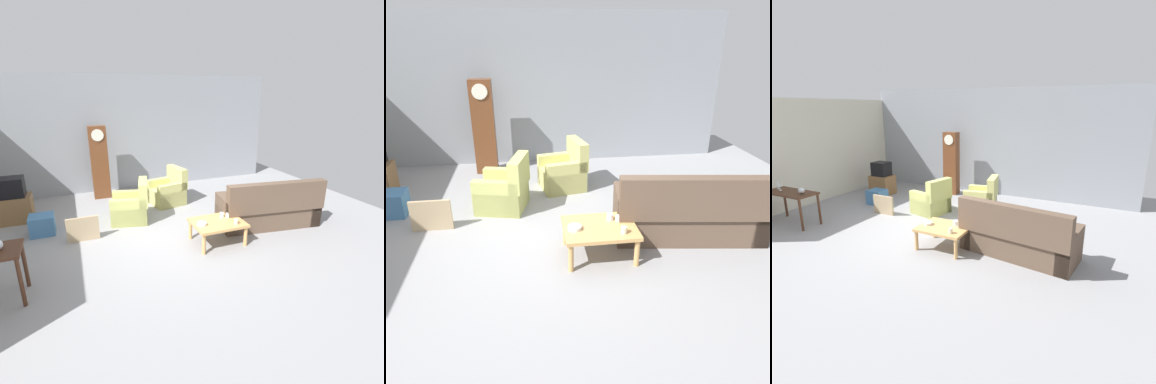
{
  "view_description": "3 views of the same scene",
  "coord_description": "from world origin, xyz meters",
  "views": [
    {
      "loc": [
        -1.75,
        -5.23,
        2.77
      ],
      "look_at": [
        0.57,
        0.52,
        0.69
      ],
      "focal_mm": 28.35,
      "sensor_mm": 36.0,
      "label": 1
    },
    {
      "loc": [
        -0.23,
        -4.76,
        2.79
      ],
      "look_at": [
        0.48,
        0.2,
        0.61
      ],
      "focal_mm": 34.76,
      "sensor_mm": 36.0,
      "label": 2
    },
    {
      "loc": [
        3.48,
        -5.4,
        2.66
      ],
      "look_at": [
        0.62,
        0.38,
        0.89
      ],
      "focal_mm": 29.09,
      "sensor_mm": 36.0,
      "label": 3
    }
  ],
  "objects": [
    {
      "name": "tv_crt",
      "position": [
        -3.03,
        1.98,
        0.8
      ],
      "size": [
        0.48,
        0.44,
        0.42
      ],
      "primitive_type": "cube",
      "color": "black",
      "rests_on": "tv_stand_cabinet"
    },
    {
      "name": "ground_plane",
      "position": [
        0.0,
        0.0,
        0.0
      ],
      "size": [
        10.4,
        10.4,
        0.0
      ],
      "primitive_type": "plane",
      "color": "gray"
    },
    {
      "name": "armchair_olive_near",
      "position": [
        -0.64,
        1.09,
        0.31
      ],
      "size": [
        0.95,
        0.92,
        0.92
      ],
      "color": "#B7BC66",
      "rests_on": "ground_plane"
    },
    {
      "name": "storage_box_blue",
      "position": [
        -2.46,
        1.08,
        0.2
      ],
      "size": [
        0.46,
        0.43,
        0.4
      ],
      "primitive_type": "cube",
      "color": "teal",
      "rests_on": "ground_plane"
    },
    {
      "name": "couch_floral",
      "position": [
        2.03,
        -0.25,
        0.36
      ],
      "size": [
        2.2,
        1.16,
        1.04
      ],
      "color": "brown",
      "rests_on": "ground_plane"
    },
    {
      "name": "cup_cream_tall",
      "position": [
        0.92,
        -0.78,
        0.48
      ],
      "size": [
        0.08,
        0.08,
        0.09
      ],
      "primitive_type": "cylinder",
      "color": "beige",
      "rests_on": "coffee_table_wood"
    },
    {
      "name": "bowl_white_stacked",
      "position": [
        0.32,
        -0.6,
        0.46
      ],
      "size": [
        0.18,
        0.18,
        0.05
      ],
      "primitive_type": "cylinder",
      "color": "white",
      "rests_on": "coffee_table_wood"
    },
    {
      "name": "tv_stand_cabinet",
      "position": [
        -3.03,
        1.98,
        0.29
      ],
      "size": [
        0.68,
        0.52,
        0.59
      ],
      "primitive_type": "cube",
      "color": "brown",
      "rests_on": "ground_plane"
    },
    {
      "name": "coffee_table_wood",
      "position": [
        0.66,
        -0.56,
        0.37
      ],
      "size": [
        0.96,
        0.76,
        0.43
      ],
      "color": "tan",
      "rests_on": "ground_plane"
    },
    {
      "name": "grandfather_clock",
      "position": [
        -1.08,
        2.95,
        0.97
      ],
      "size": [
        0.44,
        0.3,
        1.92
      ],
      "color": "brown",
      "rests_on": "ground_plane"
    },
    {
      "name": "cup_blue_rimmed",
      "position": [
        0.83,
        -0.4,
        0.48
      ],
      "size": [
        0.09,
        0.09,
        0.09
      ],
      "primitive_type": "cylinder",
      "color": "silver",
      "rests_on": "coffee_table_wood"
    },
    {
      "name": "cup_white_porcelain",
      "position": [
        0.94,
        -0.43,
        0.47
      ],
      "size": [
        0.08,
        0.08,
        0.07
      ],
      "primitive_type": "cylinder",
      "color": "white",
      "rests_on": "coffee_table_wood"
    },
    {
      "name": "garage_door_wall",
      "position": [
        0.0,
        3.6,
        1.6
      ],
      "size": [
        8.4,
        0.16,
        3.2
      ],
      "primitive_type": "cube",
      "color": "gray",
      "rests_on": "ground_plane"
    },
    {
      "name": "armchair_olive_far",
      "position": [
        0.44,
        1.84,
        0.31
      ],
      "size": [
        0.93,
        0.9,
        0.92
      ],
      "color": "#C5C26F",
      "rests_on": "ground_plane"
    },
    {
      "name": "framed_picture_leaning",
      "position": [
        -1.71,
        0.46,
        0.24
      ],
      "size": [
        0.6,
        0.05,
        0.48
      ],
      "primitive_type": "cube",
      "color": "tan",
      "rests_on": "ground_plane"
    }
  ]
}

